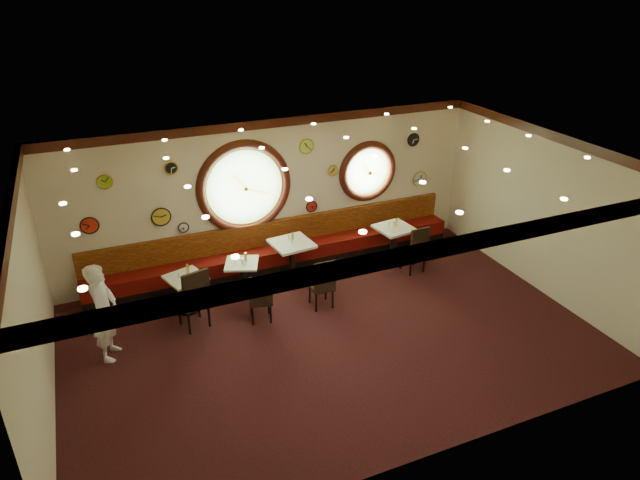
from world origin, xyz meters
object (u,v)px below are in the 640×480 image
at_px(chair_a, 194,295).
at_px(condiment_b_salt, 235,261).
at_px(chair_d, 416,247).
at_px(condiment_c_salt, 289,238).
at_px(table_b, 242,274).
at_px(condiment_b_pepper, 242,261).
at_px(condiment_d_bottle, 397,222).
at_px(condiment_a_pepper, 187,275).
at_px(table_c, 292,256).
at_px(condiment_b_bottle, 246,257).
at_px(waiter, 104,312).
at_px(chair_c, 323,281).
at_px(table_d, 394,240).
at_px(table_a, 187,289).
at_px(condiment_c_pepper, 292,241).
at_px(condiment_c_bottle, 293,236).
at_px(chair_b, 260,295).
at_px(condiment_d_salt, 389,225).
at_px(condiment_a_salt, 179,276).
at_px(condiment_d_pepper, 394,225).

height_order(chair_a, condiment_b_salt, chair_a).
distance_m(chair_d, condiment_c_salt, 2.67).
xyz_separation_m(table_b, condiment_c_salt, (1.07, 0.23, 0.48)).
xyz_separation_m(chair_a, condiment_b_pepper, (1.10, 0.81, 0.06)).
distance_m(condiment_b_salt, condiment_d_bottle, 3.62).
height_order(condiment_a_pepper, condiment_d_bottle, condiment_d_bottle).
xyz_separation_m(table_c, condiment_d_bottle, (2.40, -0.05, 0.36)).
xyz_separation_m(chair_a, chair_d, (4.69, 0.24, -0.08)).
height_order(condiment_b_bottle, waiter, waiter).
relative_size(chair_a, condiment_a_pepper, 8.43).
height_order(chair_a, chair_c, chair_a).
distance_m(table_d, condiment_a_pepper, 4.53).
distance_m(table_a, condiment_c_pepper, 2.27).
distance_m(table_d, condiment_c_bottle, 2.30).
bearing_deg(table_c, chair_d, -16.37).
distance_m(condiment_b_bottle, condiment_d_bottle, 3.40).
bearing_deg(condiment_c_bottle, chair_b, -129.95).
bearing_deg(condiment_d_salt, condiment_d_bottle, 4.55).
distance_m(chair_a, condiment_d_bottle, 4.69).
bearing_deg(condiment_a_pepper, waiter, -150.25).
bearing_deg(condiment_a_salt, chair_c, -20.25).
xyz_separation_m(condiment_c_salt, condiment_d_bottle, (2.43, -0.15, -0.01)).
relative_size(condiment_a_salt, condiment_d_pepper, 0.82).
xyz_separation_m(condiment_b_bottle, condiment_c_bottle, (1.07, 0.23, 0.16)).
relative_size(table_c, chair_d, 1.31).
height_order(table_d, condiment_c_pepper, condiment_c_pepper).
relative_size(table_b, chair_a, 1.10).
height_order(condiment_c_pepper, condiment_c_bottle, condiment_c_bottle).
bearing_deg(waiter, condiment_c_pepper, -52.93).
bearing_deg(table_c, condiment_a_salt, -172.01).
height_order(chair_d, condiment_c_bottle, chair_d).
distance_m(table_a, table_b, 1.14).
bearing_deg(condiment_d_bottle, condiment_a_salt, -176.60).
distance_m(chair_a, condiment_d_pepper, 4.59).
bearing_deg(condiment_c_salt, condiment_a_pepper, -168.23).
xyz_separation_m(condiment_c_salt, condiment_b_pepper, (-1.06, -0.27, -0.17)).
bearing_deg(chair_d, condiment_d_bottle, 92.62).
xyz_separation_m(chair_b, chair_c, (1.22, -0.01, 0.02)).
relative_size(table_b, chair_c, 1.27).
xyz_separation_m(chair_b, condiment_d_salt, (3.28, 1.17, 0.30)).
xyz_separation_m(table_d, condiment_b_bottle, (-3.32, -0.01, 0.27)).
bearing_deg(condiment_a_salt, condiment_b_salt, 11.15).
bearing_deg(chair_a, condiment_b_salt, 26.69).
distance_m(table_b, condiment_d_salt, 3.33).
relative_size(table_b, condiment_a_salt, 8.73).
bearing_deg(condiment_d_salt, condiment_d_pepper, -19.02).
bearing_deg(chair_c, condiment_c_pepper, 98.27).
height_order(chair_d, condiment_b_pepper, chair_d).
height_order(table_b, condiment_d_bottle, condiment_d_bottle).
bearing_deg(table_b, condiment_c_pepper, 4.07).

